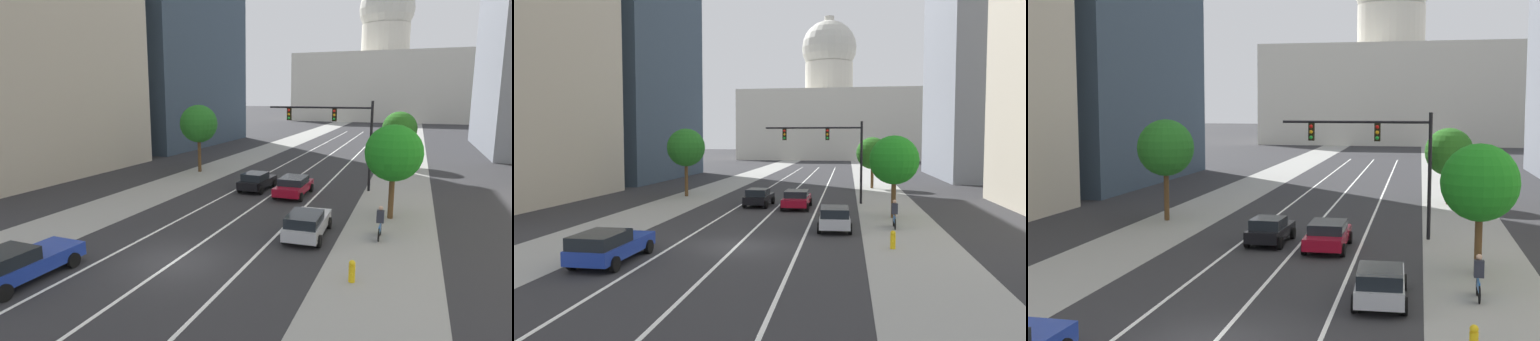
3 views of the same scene
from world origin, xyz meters
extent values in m
plane|color=#2B2B2D|center=(0.00, 40.00, 0.00)|extent=(400.00, 400.00, 0.00)
cube|color=gray|center=(-8.66, 35.00, 0.01)|extent=(4.83, 130.00, 0.01)
cube|color=gray|center=(8.66, 35.00, 0.01)|extent=(4.83, 130.00, 0.01)
cube|color=white|center=(-3.13, 25.00, 0.01)|extent=(0.16, 90.00, 0.01)
cube|color=white|center=(0.00, 25.00, 0.01)|extent=(0.16, 90.00, 0.01)
cube|color=white|center=(3.13, 25.00, 0.01)|extent=(0.16, 90.00, 0.01)
cube|color=#334251|center=(-27.33, 39.61, 17.25)|extent=(19.33, 24.83, 34.49)
cube|color=gray|center=(28.20, 48.11, 14.80)|extent=(21.07, 24.66, 29.61)
cube|color=beige|center=(0.00, 114.51, 9.22)|extent=(46.83, 29.91, 18.43)
cylinder|color=beige|center=(0.00, 114.51, 22.61)|extent=(13.29, 13.29, 8.36)
sphere|color=beige|center=(0.00, 114.51, 30.96)|extent=(15.16, 15.16, 15.16)
cylinder|color=beige|center=(0.00, 114.51, 37.79)|extent=(2.73, 2.73, 3.79)
cube|color=#B2B5BA|center=(4.69, 5.47, 0.62)|extent=(1.87, 4.63, 0.61)
cube|color=black|center=(4.72, 4.57, 1.18)|extent=(1.66, 2.46, 0.51)
cylinder|color=black|center=(3.78, 7.00, 0.32)|extent=(0.24, 0.65, 0.64)
cylinder|color=black|center=(5.50, 7.06, 0.32)|extent=(0.24, 0.65, 0.64)
cylinder|color=black|center=(3.88, 3.89, 0.32)|extent=(0.24, 0.65, 0.64)
cylinder|color=black|center=(5.60, 3.95, 0.32)|extent=(0.24, 0.65, 0.64)
cube|color=maroon|center=(1.56, 13.86, 0.61)|extent=(1.89, 4.63, 0.58)
cube|color=black|center=(1.56, 13.83, 1.14)|extent=(1.74, 2.49, 0.50)
cylinder|color=black|center=(0.62, 15.43, 0.32)|extent=(0.22, 0.64, 0.64)
cylinder|color=black|center=(2.51, 15.43, 0.32)|extent=(0.22, 0.64, 0.64)
cylinder|color=black|center=(0.62, 12.29, 0.32)|extent=(0.22, 0.64, 0.64)
cylinder|color=black|center=(2.51, 12.29, 0.32)|extent=(0.22, 0.64, 0.64)
cube|color=#1E389E|center=(-4.69, -3.71, 0.62)|extent=(1.96, 4.80, 0.60)
cube|color=black|center=(-4.71, -4.76, 1.18)|extent=(1.77, 2.54, 0.53)
cylinder|color=black|center=(-5.60, -2.07, 0.32)|extent=(0.23, 0.64, 0.64)
cylinder|color=black|center=(-3.72, -2.10, 0.32)|extent=(0.23, 0.64, 0.64)
cylinder|color=black|center=(-5.65, -5.31, 0.32)|extent=(0.23, 0.64, 0.64)
cylinder|color=black|center=(-3.77, -5.34, 0.32)|extent=(0.23, 0.64, 0.64)
cube|color=black|center=(-1.56, 14.66, 0.61)|extent=(1.91, 4.14, 0.58)
cube|color=black|center=(-1.59, 14.18, 1.16)|extent=(1.67, 2.02, 0.52)
cylinder|color=black|center=(-2.35, 16.08, 0.32)|extent=(0.25, 0.65, 0.64)
cylinder|color=black|center=(-0.64, 15.99, 0.32)|extent=(0.25, 0.65, 0.64)
cylinder|color=black|center=(-2.48, 13.32, 0.32)|extent=(0.25, 0.65, 0.64)
cylinder|color=black|center=(-0.78, 13.24, 0.32)|extent=(0.25, 0.65, 0.64)
cylinder|color=black|center=(6.55, 17.30, 3.42)|extent=(0.20, 0.20, 6.84)
cylinder|color=black|center=(2.55, 17.30, 6.31)|extent=(8.01, 0.14, 0.14)
cube|color=black|center=(3.75, 17.30, 5.76)|extent=(0.32, 0.28, 0.96)
sphere|color=red|center=(3.75, 17.15, 6.06)|extent=(0.20, 0.20, 0.20)
sphere|color=orange|center=(3.75, 17.15, 5.76)|extent=(0.20, 0.20, 0.20)
sphere|color=green|center=(3.75, 17.15, 5.46)|extent=(0.20, 0.20, 0.20)
cube|color=black|center=(0.14, 17.30, 5.76)|extent=(0.32, 0.28, 0.96)
sphere|color=red|center=(0.14, 17.15, 6.06)|extent=(0.20, 0.20, 0.20)
sphere|color=orange|center=(0.14, 17.15, 5.76)|extent=(0.20, 0.20, 0.20)
sphere|color=green|center=(0.14, 17.15, 5.46)|extent=(0.20, 0.20, 0.20)
cylinder|color=yellow|center=(7.64, 0.66, 0.35)|extent=(0.26, 0.26, 0.70)
sphere|color=yellow|center=(7.64, 0.66, 0.78)|extent=(0.26, 0.26, 0.26)
cylinder|color=yellow|center=(7.64, 0.50, 0.39)|extent=(0.10, 0.12, 0.10)
cylinder|color=black|center=(8.24, 5.85, 0.33)|extent=(0.05, 0.66, 0.66)
cylinder|color=black|center=(8.24, 6.89, 0.33)|extent=(0.05, 0.66, 0.66)
cube|color=#1959B2|center=(8.24, 6.37, 0.55)|extent=(0.07, 1.00, 0.36)
cube|color=#262833|center=(8.24, 6.32, 1.18)|extent=(0.36, 0.28, 0.64)
sphere|color=tan|center=(8.24, 6.39, 1.61)|extent=(0.22, 0.22, 0.22)
cylinder|color=#51381E|center=(8.10, 30.51, 1.31)|extent=(0.32, 0.32, 2.63)
sphere|color=#25621C|center=(8.10, 30.51, 3.85)|extent=(3.49, 3.49, 3.49)
cylinder|color=#51381E|center=(8.53, 10.30, 1.39)|extent=(0.32, 0.32, 2.78)
sphere|color=#1D7E1C|center=(8.53, 10.30, 3.95)|extent=(3.33, 3.33, 3.33)
cylinder|color=#51381E|center=(-9.51, 20.05, 1.68)|extent=(0.32, 0.32, 3.35)
sphere|color=#226A20|center=(-9.51, 20.05, 4.59)|extent=(3.54, 3.54, 3.54)
camera|label=1|loc=(9.63, -15.28, 7.31)|focal=29.59mm
camera|label=2|loc=(5.42, -23.14, 5.31)|focal=33.80mm
camera|label=3|loc=(6.00, -18.45, 7.18)|focal=46.13mm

